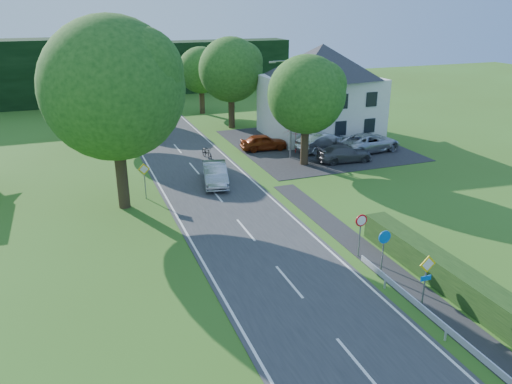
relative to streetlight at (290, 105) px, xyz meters
name	(u,v)px	position (x,y,z in m)	size (l,w,h in m)	color
road	(235,217)	(-8.06, -10.00, -4.44)	(7.00, 80.00, 0.04)	#333335
parking_pad	(315,145)	(3.94, 3.00, -4.44)	(14.00, 16.00, 0.04)	#242326
line_edge_left	(182,224)	(-11.31, -10.00, -4.42)	(0.12, 80.00, 0.01)	white
line_edge_right	(284,209)	(-4.81, -10.00, -4.42)	(0.12, 80.00, 0.01)	white
line_centre	(235,217)	(-8.06, -10.00, -4.42)	(0.12, 80.00, 0.01)	white
tree_main	(116,116)	(-14.06, -6.00, 1.36)	(9.40, 9.40, 11.64)	#1C4615
tree_left_far	(110,97)	(-13.06, 10.00, -0.17)	(7.00, 7.00, 8.58)	#1C4615
tree_right_far	(231,83)	(-1.06, 12.00, 0.08)	(7.40, 7.40, 9.09)	#1C4615
tree_left_back	(104,81)	(-12.56, 22.00, -0.43)	(6.60, 6.60, 8.07)	#1C4615
tree_right_back	(201,81)	(-2.06, 20.00, -0.68)	(6.20, 6.20, 7.56)	#1C4615
tree_right_mid	(306,111)	(0.44, -2.00, -0.17)	(7.00, 7.00, 8.58)	#1C4615
treeline_right	(186,67)	(-0.06, 36.00, -0.96)	(30.00, 5.00, 7.00)	black
house_white	(321,90)	(5.94, 6.00, -0.06)	(10.60, 8.40, 8.60)	silver
streetlight	(290,105)	(0.00, 0.00, 0.00)	(2.03, 0.18, 8.00)	slate
sign_priority_right	(426,273)	(-3.76, -22.02, -2.67)	(0.78, 0.09, 2.59)	slate
sign_roundabout	(384,244)	(-3.76, -19.02, -2.79)	(0.64, 0.08, 2.37)	slate
sign_speed_limit	(361,226)	(-3.76, -17.03, -2.70)	(0.64, 0.11, 2.37)	slate
sign_priority_left	(144,174)	(-12.56, -5.02, -2.75)	(0.78, 0.09, 2.44)	slate
moving_car	(215,174)	(-7.50, -3.95, -3.67)	(1.60, 4.57, 1.51)	#B7B7BC
motorcycle	(207,152)	(-6.41, 2.19, -3.88)	(0.73, 2.08, 1.09)	black
parked_car_red	(264,142)	(-1.07, 3.00, -3.73)	(1.63, 4.05, 1.38)	maroon
parked_car_silver_a	(323,141)	(3.66, 1.01, -3.61)	(1.73, 4.96, 1.63)	silver
parked_car_grey	(344,153)	(3.80, -2.50, -3.76)	(1.86, 4.56, 1.32)	#4E4C52
parked_car_silver_b	(369,142)	(7.33, -0.62, -3.64)	(2.61, 5.66, 1.57)	#BABBC2
parasol	(296,141)	(1.16, 1.09, -3.37)	(2.29, 2.33, 2.10)	#B5150E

